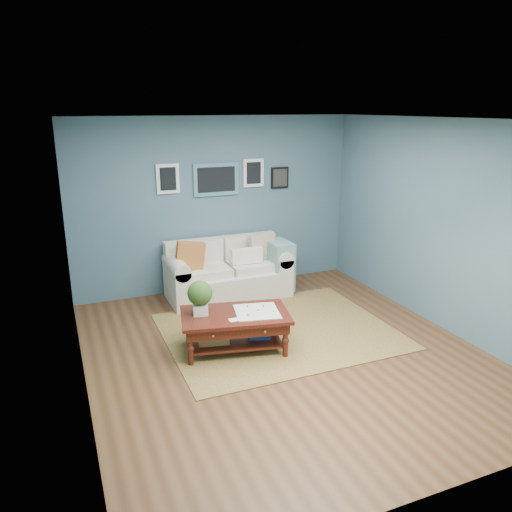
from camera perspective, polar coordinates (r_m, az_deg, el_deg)
room_shell at (r=5.65m, az=3.19°, el=1.64°), size 5.00×5.02×2.70m
area_rug at (r=6.61m, az=2.59°, el=-8.56°), size 2.89×2.31×0.01m
loveseat at (r=7.70m, az=-2.72°, el=-1.71°), size 1.89×0.86×0.97m
coffee_table at (r=5.98m, az=-3.07°, el=-7.30°), size 1.40×0.99×0.89m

